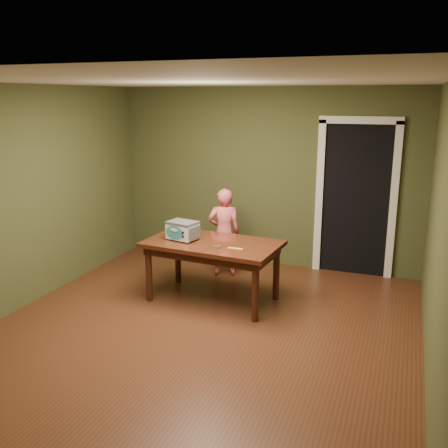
{
  "coord_description": "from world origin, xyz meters",
  "views": [
    {
      "loc": [
        1.96,
        -4.5,
        2.45
      ],
      "look_at": [
        -0.09,
        1.0,
        0.95
      ],
      "focal_mm": 40.0,
      "sensor_mm": 36.0,
      "label": 1
    }
  ],
  "objects": [
    {
      "name": "baking_pan",
      "position": [
        -0.05,
        0.67,
        0.76
      ],
      "size": [
        0.1,
        0.1,
        0.02
      ],
      "color": "silver",
      "rests_on": "dining_table"
    },
    {
      "name": "child",
      "position": [
        -0.38,
        1.76,
        0.62
      ],
      "size": [
        0.53,
        0.44,
        1.24
      ],
      "primitive_type": "imported",
      "rotation": [
        0.0,
        0.0,
        3.51
      ],
      "color": "#EB6166",
      "rests_on": "floor"
    },
    {
      "name": "dining_table",
      "position": [
        -0.19,
        0.87,
        0.65
      ],
      "size": [
        1.67,
        1.03,
        0.75
      ],
      "rotation": [
        0.0,
        0.0,
        -0.08
      ],
      "color": "#39180D",
      "rests_on": "floor"
    },
    {
      "name": "toy_oven",
      "position": [
        -0.57,
        0.83,
        0.88
      ],
      "size": [
        0.41,
        0.32,
        0.23
      ],
      "rotation": [
        0.0,
        0.0,
        -0.22
      ],
      "color": "#4C4F54",
      "rests_on": "dining_table"
    },
    {
      "name": "room_shell",
      "position": [
        0.0,
        0.0,
        1.71
      ],
      "size": [
        4.52,
        5.02,
        2.61
      ],
      "color": "#3F4625",
      "rests_on": "ground"
    },
    {
      "name": "floor",
      "position": [
        0.0,
        0.0,
        0.0
      ],
      "size": [
        5.0,
        5.0,
        0.0
      ],
      "primitive_type": "plane",
      "color": "#532B17",
      "rests_on": "ground"
    },
    {
      "name": "spatula",
      "position": [
        0.16,
        0.7,
        0.75
      ],
      "size": [
        0.18,
        0.03,
        0.01
      ],
      "primitive_type": "cube",
      "rotation": [
        0.0,
        0.0,
        0.01
      ],
      "color": "#FFF86E",
      "rests_on": "dining_table"
    },
    {
      "name": "doorway",
      "position": [
        1.3,
        2.78,
        1.06
      ],
      "size": [
        1.1,
        0.66,
        2.25
      ],
      "color": "black",
      "rests_on": "ground"
    }
  ]
}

